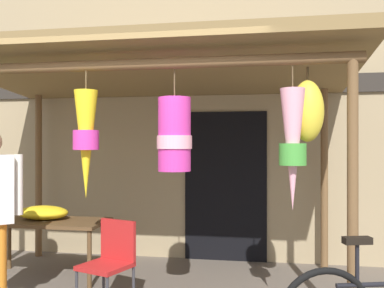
# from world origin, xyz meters

# --- Properties ---
(shop_facade) EXTENTS (11.72, 0.29, 3.79)m
(shop_facade) POSITION_xyz_m (0.00, 2.28, 1.89)
(shop_facade) COLOR #9E8966
(shop_facade) RESTS_ON ground_plane
(market_stall_canopy) EXTENTS (4.35, 2.37, 2.56)m
(market_stall_canopy) POSITION_xyz_m (0.02, 0.83, 2.21)
(market_stall_canopy) COLOR brown
(market_stall_canopy) RESTS_ON ground_plane
(display_table) EXTENTS (1.40, 0.64, 0.67)m
(display_table) POSITION_xyz_m (-1.32, 1.01, 0.60)
(display_table) COLOR brown
(display_table) RESTS_ON ground_plane
(flower_heap_on_table) EXTENTS (0.60, 0.42, 0.16)m
(flower_heap_on_table) POSITION_xyz_m (-1.37, 1.04, 0.75)
(flower_heap_on_table) COLOR yellow
(flower_heap_on_table) RESTS_ON display_table
(folding_chair) EXTENTS (0.51, 0.51, 0.84)m
(folding_chair) POSITION_xyz_m (-0.21, 0.17, 0.50)
(folding_chair) COLOR #AD1E1E
(folding_chair) RESTS_ON ground_plane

